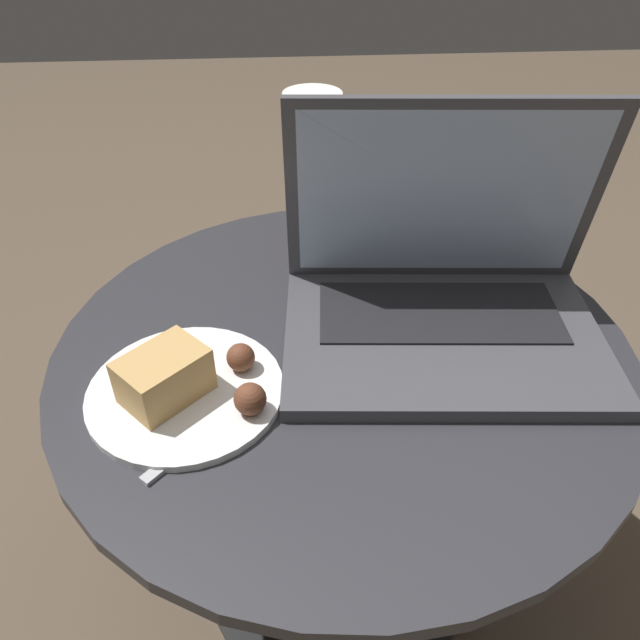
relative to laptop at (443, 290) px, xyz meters
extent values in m
plane|color=brown|center=(-0.12, -0.03, -0.54)|extent=(6.00, 6.00, 0.00)
cylinder|color=black|center=(-0.12, -0.03, -0.53)|extent=(0.43, 0.43, 0.01)
cylinder|color=black|center=(-0.12, -0.03, -0.30)|extent=(0.07, 0.07, 0.45)
cylinder|color=#2D2D33|center=(-0.12, -0.03, -0.06)|extent=(0.69, 0.69, 0.02)
cube|color=#47474C|center=(0.00, -0.04, -0.05)|extent=(0.39, 0.28, 0.02)
cube|color=black|center=(0.00, 0.00, -0.03)|extent=(0.30, 0.14, 0.00)
cube|color=#47474C|center=(0.01, 0.07, 0.09)|extent=(0.38, 0.08, 0.25)
cube|color=silver|center=(0.00, 0.06, 0.09)|extent=(0.35, 0.07, 0.22)
cylinder|color=brown|center=(-0.14, 0.19, 0.04)|extent=(0.07, 0.07, 0.20)
cylinder|color=white|center=(-0.14, 0.19, 0.16)|extent=(0.08, 0.08, 0.03)
cylinder|color=white|center=(-0.30, -0.10, -0.05)|extent=(0.21, 0.21, 0.01)
cube|color=tan|center=(-0.32, -0.11, -0.02)|extent=(0.11, 0.10, 0.05)
sphere|color=brown|center=(-0.23, -0.14, -0.03)|extent=(0.03, 0.03, 0.03)
sphere|color=brown|center=(-0.24, -0.07, -0.03)|extent=(0.03, 0.03, 0.03)
cube|color=#B2B2B7|center=(-0.29, -0.17, -0.05)|extent=(0.09, 0.10, 0.01)
cube|color=#B2B2B7|center=(-0.23, -0.11, -0.05)|extent=(0.05, 0.05, 0.01)
camera|label=1|loc=(-0.19, -0.59, 0.43)|focal=35.00mm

